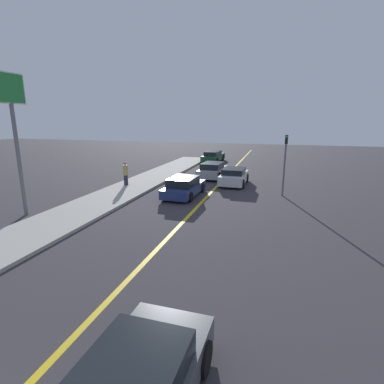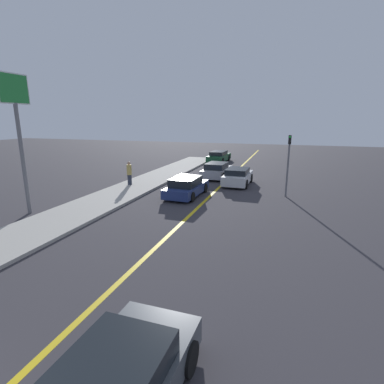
% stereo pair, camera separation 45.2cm
% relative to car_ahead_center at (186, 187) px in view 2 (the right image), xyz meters
% --- Properties ---
extents(road_center_line, '(0.20, 60.00, 0.01)m').
position_rel_car_ahead_center_xyz_m(road_center_line, '(1.50, 0.85, -0.60)').
color(road_center_line, gold).
rests_on(road_center_line, ground_plane).
extents(sidewalk_left, '(3.25, 35.53, 0.15)m').
position_rel_car_ahead_center_xyz_m(sidewalk_left, '(-4.33, 0.62, -0.53)').
color(sidewalk_left, '#ADA89E').
rests_on(sidewalk_left, ground_plane).
extents(car_ahead_center, '(2.02, 4.21, 1.27)m').
position_rel_car_ahead_center_xyz_m(car_ahead_center, '(0.00, 0.00, 0.00)').
color(car_ahead_center, navy).
rests_on(car_ahead_center, ground_plane).
extents(car_far_distant, '(1.94, 3.92, 1.28)m').
position_rel_car_ahead_center_xyz_m(car_far_distant, '(2.62, 4.43, 0.02)').
color(car_far_distant, silver).
rests_on(car_far_distant, ground_plane).
extents(car_parked_left_lot, '(2.07, 4.11, 1.31)m').
position_rel_car_ahead_center_xyz_m(car_parked_left_lot, '(0.46, 6.61, 0.03)').
color(car_parked_left_lot, '#9E9EA3').
rests_on(car_parked_left_lot, ground_plane).
extents(car_oncoming_far, '(2.00, 4.84, 1.29)m').
position_rel_car_ahead_center_xyz_m(car_oncoming_far, '(-1.51, 15.91, 0.03)').
color(car_oncoming_far, '#144728').
rests_on(car_oncoming_far, ground_plane).
extents(pedestrian_mid_group, '(0.36, 0.36, 1.73)m').
position_rel_car_ahead_center_xyz_m(pedestrian_mid_group, '(-4.92, 1.31, 0.41)').
color(pedestrian_mid_group, '#282D3D').
rests_on(pedestrian_mid_group, sidewalk_left).
extents(traffic_light, '(0.18, 0.40, 3.95)m').
position_rel_car_ahead_center_xyz_m(traffic_light, '(6.22, 1.80, 1.83)').
color(traffic_light, slate).
rests_on(traffic_light, ground_plane).
extents(roadside_sign, '(0.20, 1.78, 7.11)m').
position_rel_car_ahead_center_xyz_m(roadside_sign, '(-6.82, -6.10, 4.65)').
color(roadside_sign, slate).
rests_on(roadside_sign, ground_plane).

